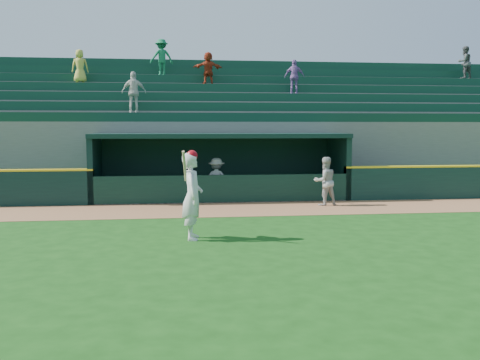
{
  "coord_description": "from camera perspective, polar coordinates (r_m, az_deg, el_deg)",
  "views": [
    {
      "loc": [
        -1.73,
        -12.36,
        2.69
      ],
      "look_at": [
        0.0,
        1.6,
        1.3
      ],
      "focal_mm": 40.0,
      "sensor_mm": 36.0,
      "label": 1
    }
  ],
  "objects": [
    {
      "name": "dugout_player_inside",
      "position": [
        19.67,
        -2.52,
        0.08
      ],
      "size": [
        1.09,
        0.74,
        1.57
      ],
      "primitive_type": "imported",
      "rotation": [
        0.0,
        0.0,
        2.98
      ],
      "color": "#A0A09B",
      "rests_on": "ground"
    },
    {
      "name": "dugout_player_front",
      "position": [
        18.62,
        9.05,
        -0.13
      ],
      "size": [
        0.92,
        0.78,
        1.68
      ],
      "primitive_type": "imported",
      "rotation": [
        0.0,
        0.0,
        3.34
      ],
      "color": "#A7A7A2",
      "rests_on": "ground"
    },
    {
      "name": "ground",
      "position": [
        12.76,
        0.89,
        -6.52
      ],
      "size": [
        120.0,
        120.0,
        0.0
      ],
      "primitive_type": "plane",
      "color": "#154411",
      "rests_on": "ground"
    },
    {
      "name": "stands",
      "position": [
        24.99,
        -3.11,
        4.95
      ],
      "size": [
        34.5,
        6.25,
        6.71
      ],
      "color": "slate",
      "rests_on": "ground"
    },
    {
      "name": "warning_track",
      "position": [
        17.55,
        -1.33,
        -3.16
      ],
      "size": [
        40.0,
        3.0,
        0.01
      ],
      "primitive_type": "cube",
      "color": "#96613C",
      "rests_on": "ground"
    },
    {
      "name": "dugout",
      "position": [
        20.48,
        -2.21,
        1.91
      ],
      "size": [
        9.4,
        2.8,
        2.46
      ],
      "color": "slate",
      "rests_on": "ground"
    },
    {
      "name": "batter_at_plate",
      "position": [
        12.85,
        -5.12,
        -1.62
      ],
      "size": [
        0.53,
        0.87,
        2.17
      ],
      "color": "silver",
      "rests_on": "ground"
    }
  ]
}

